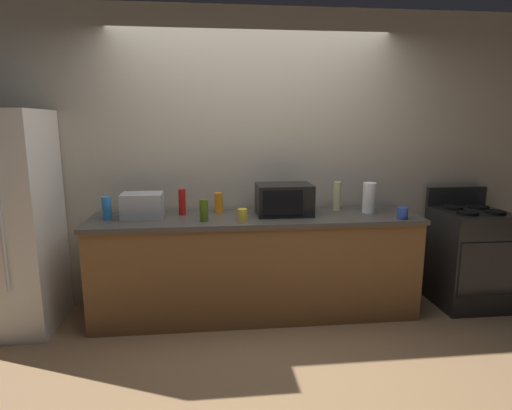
{
  "coord_description": "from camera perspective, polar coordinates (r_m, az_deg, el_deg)",
  "views": [
    {
      "loc": [
        -0.39,
        -3.15,
        1.7
      ],
      "look_at": [
        0.0,
        0.4,
        1.0
      ],
      "focal_mm": 29.73,
      "sensor_mm": 36.0,
      "label": 1
    }
  ],
  "objects": [
    {
      "name": "ground_plane",
      "position": [
        3.6,
        0.73,
        -17.08
      ],
      "size": [
        8.0,
        8.0,
        0.0
      ],
      "primitive_type": "plane",
      "color": "#93704C"
    },
    {
      "name": "microwave",
      "position": [
        3.72,
        3.77,
        0.75
      ],
      "size": [
        0.48,
        0.35,
        0.27
      ],
      "color": "black",
      "rests_on": "counter_run"
    },
    {
      "name": "mug_yellow",
      "position": [
        3.48,
        -1.83,
        -1.34
      ],
      "size": [
        0.08,
        0.08,
        0.1
      ],
      "primitive_type": "cylinder",
      "color": "yellow",
      "rests_on": "counter_run"
    },
    {
      "name": "back_wall",
      "position": [
        3.99,
        -0.64,
        6.07
      ],
      "size": [
        6.4,
        0.1,
        2.7
      ],
      "primitive_type": "cube",
      "color": "#B2A893",
      "rests_on": "ground_plane"
    },
    {
      "name": "refrigerator",
      "position": [
        4.0,
        -30.64,
        -2.02
      ],
      "size": [
        0.72,
        0.73,
        1.8
      ],
      "color": "white",
      "rests_on": "ground_plane"
    },
    {
      "name": "bottle_olive_oil",
      "position": [
        3.49,
        -7.03,
        -0.71
      ],
      "size": [
        0.07,
        0.07,
        0.18
      ],
      "primitive_type": "cylinder",
      "color": "#4C6B19",
      "rests_on": "counter_run"
    },
    {
      "name": "bottle_vinegar",
      "position": [
        3.95,
        10.85,
        1.17
      ],
      "size": [
        0.07,
        0.07,
        0.26
      ],
      "primitive_type": "cylinder",
      "color": "beige",
      "rests_on": "counter_run"
    },
    {
      "name": "bottle_dish_soap",
      "position": [
        3.81,
        -5.05,
        0.3
      ],
      "size": [
        0.08,
        0.08,
        0.18
      ],
      "primitive_type": "cylinder",
      "color": "orange",
      "rests_on": "counter_run"
    },
    {
      "name": "bottle_hot_sauce",
      "position": [
        3.76,
        -9.91,
        0.4
      ],
      "size": [
        0.06,
        0.06,
        0.23
      ],
      "primitive_type": "cylinder",
      "color": "red",
      "rests_on": "counter_run"
    },
    {
      "name": "paper_towel_roll",
      "position": [
        3.93,
        14.99,
        0.96
      ],
      "size": [
        0.12,
        0.12,
        0.27
      ],
      "primitive_type": "cylinder",
      "color": "white",
      "rests_on": "counter_run"
    },
    {
      "name": "toaster_oven",
      "position": [
        3.72,
        -15.02,
        -0.06
      ],
      "size": [
        0.34,
        0.26,
        0.21
      ],
      "primitive_type": "cube",
      "color": "#B7BABF",
      "rests_on": "counter_run"
    },
    {
      "name": "counter_run",
      "position": [
        3.78,
        0.0,
        -8.17
      ],
      "size": [
        2.84,
        0.64,
        0.9
      ],
      "color": "brown",
      "rests_on": "ground_plane"
    },
    {
      "name": "mug_blue",
      "position": [
        3.77,
        19.12,
        -1.03
      ],
      "size": [
        0.09,
        0.09,
        0.1
      ],
      "primitive_type": "cylinder",
      "color": "#2D4CB2",
      "rests_on": "counter_run"
    },
    {
      "name": "bottle_spray_cleaner",
      "position": [
        3.74,
        -19.43,
        -0.41
      ],
      "size": [
        0.08,
        0.08,
        0.19
      ],
      "primitive_type": "cylinder",
      "color": "#338CE5",
      "rests_on": "counter_run"
    },
    {
      "name": "stove_range",
      "position": [
        4.46,
        26.67,
        -6.27
      ],
      "size": [
        0.6,
        0.61,
        1.08
      ],
      "color": "black",
      "rests_on": "ground_plane"
    }
  ]
}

